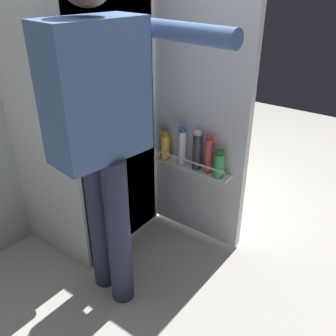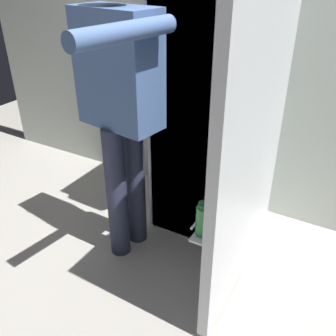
% 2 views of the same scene
% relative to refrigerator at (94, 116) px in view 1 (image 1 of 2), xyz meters
% --- Properties ---
extents(ground_plane, '(6.53, 6.53, 0.00)m').
position_rel_refrigerator_xyz_m(ground_plane, '(-0.03, -0.48, -0.81)').
color(ground_plane, '#B7B2A8').
extents(kitchen_wall, '(4.40, 0.10, 2.48)m').
position_rel_refrigerator_xyz_m(kitchen_wall, '(-0.03, 0.39, 0.42)').
color(kitchen_wall, beige).
rests_on(kitchen_wall, ground_plane).
extents(refrigerator, '(0.71, 1.20, 1.63)m').
position_rel_refrigerator_xyz_m(refrigerator, '(0.00, 0.00, 0.00)').
color(refrigerator, silver).
rests_on(refrigerator, ground_plane).
extents(person, '(0.56, 0.79, 1.66)m').
position_rel_refrigerator_xyz_m(person, '(-0.37, -0.45, 0.19)').
color(person, '#2D334C').
rests_on(person, ground_plane).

